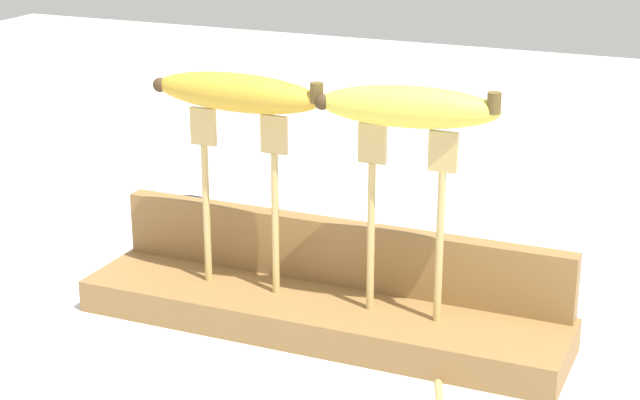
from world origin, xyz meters
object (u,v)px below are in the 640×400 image
Objects in this scene: banana_chunk_far at (309,244)px; fork_fallen_near at (438,378)px; banana_raised_left at (235,93)px; fork_stand_right at (404,206)px; banana_raised_right at (407,108)px; fork_stand_left at (238,185)px; wire_coil at (181,204)px.

fork_fallen_near is at bearing -44.56° from banana_chunk_far.
banana_raised_left is at bearing -90.31° from banana_chunk_far.
banana_chunk_far is (0.00, 0.16, -0.21)m from banana_raised_left.
fork_stand_right reaches higher than fork_fallen_near.
banana_raised_right is (0.17, -0.00, 0.00)m from banana_raised_left.
fork_fallen_near is 2.37× the size of banana_chunk_far.
banana_raised_left is (-0.00, 0.00, 0.09)m from fork_stand_left.
banana_chunk_far is (0.00, 0.16, -0.12)m from fork_stand_left.
banana_raised_left is 0.26m from banana_chunk_far.
fork_fallen_near is (0.22, -0.05, -0.13)m from fork_stand_left.
banana_raised_right is 0.24m from fork_fallen_near.
fork_stand_right is 0.19m from banana_raised_left.
banana_raised_left is 0.41m from wire_coil.
fork_fallen_near is 2.05× the size of wire_coil.
banana_raised_left is 2.57× the size of banana_chunk_far.
fork_stand_left is 0.17m from fork_stand_right.
fork_stand_left is 2.20× the size of wire_coil.
banana_raised_right reaches higher than wire_coil.
wire_coil is (-0.23, 0.27, -0.22)m from banana_raised_left.
banana_raised_left is 2.22× the size of wire_coil.
banana_raised_right is at bearing -0.00° from fork_stand_left.
fork_stand_right is 0.49m from wire_coil.
banana_raised_right is (-0.00, -0.00, 0.09)m from fork_stand_right.
fork_stand_left is 1.07× the size of banana_raised_right.
fork_fallen_near is at bearing -44.18° from banana_raised_right.
banana_chunk_far is at bearing -24.65° from wire_coil.
fork_stand_right is at bearing 0.00° from fork_stand_left.
banana_raised_left reaches higher than fork_fallen_near.
banana_raised_left is at bearing -49.86° from wire_coil.
fork_stand_left is 0.19m from banana_raised_right.
banana_raised_right is at bearing -44.67° from banana_chunk_far.
banana_raised_left is 0.17m from banana_raised_right.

